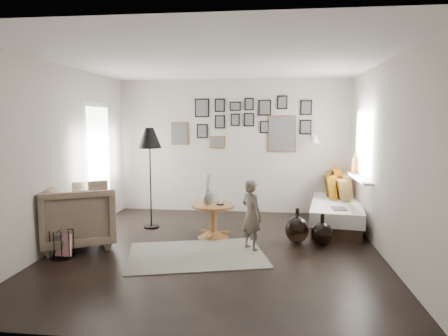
# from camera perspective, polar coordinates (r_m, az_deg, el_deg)

# --- Properties ---
(ground) EXTENTS (4.80, 4.80, 0.00)m
(ground) POSITION_cam_1_polar(r_m,az_deg,el_deg) (5.74, -1.09, -11.57)
(ground) COLOR black
(ground) RESTS_ON ground
(wall_back) EXTENTS (4.50, 0.00, 4.50)m
(wall_back) POSITION_cam_1_polar(r_m,az_deg,el_deg) (7.85, 1.24, 3.10)
(wall_back) COLOR #ABA396
(wall_back) RESTS_ON ground
(wall_front) EXTENTS (4.50, 0.00, 4.50)m
(wall_front) POSITION_cam_1_polar(r_m,az_deg,el_deg) (3.13, -7.07, -2.65)
(wall_front) COLOR #ABA396
(wall_front) RESTS_ON ground
(wall_left) EXTENTS (0.00, 4.80, 4.80)m
(wall_left) POSITION_cam_1_polar(r_m,az_deg,el_deg) (6.19, -22.26, 1.58)
(wall_left) COLOR #ABA396
(wall_left) RESTS_ON ground
(wall_right) EXTENTS (0.00, 4.80, 4.80)m
(wall_right) POSITION_cam_1_polar(r_m,az_deg,el_deg) (5.63, 22.22, 1.11)
(wall_right) COLOR #ABA396
(wall_right) RESTS_ON ground
(ceiling) EXTENTS (4.80, 4.80, 0.00)m
(ceiling) POSITION_cam_1_polar(r_m,az_deg,el_deg) (5.50, -1.16, 15.07)
(ceiling) COLOR white
(ceiling) RESTS_ON wall_back
(door_left) EXTENTS (0.00, 2.14, 2.14)m
(door_left) POSITION_cam_1_polar(r_m,az_deg,el_deg) (7.27, -17.52, 0.51)
(door_left) COLOR white
(door_left) RESTS_ON wall_left
(window_right) EXTENTS (0.15, 1.32, 1.30)m
(window_right) POSITION_cam_1_polar(r_m,az_deg,el_deg) (6.94, 18.54, -0.79)
(window_right) COLOR white
(window_right) RESTS_ON wall_right
(gallery_wall) EXTENTS (2.74, 0.03, 1.08)m
(gallery_wall) POSITION_cam_1_polar(r_m,az_deg,el_deg) (7.79, 3.35, 6.33)
(gallery_wall) COLOR brown
(gallery_wall) RESTS_ON wall_back
(wall_sconce) EXTENTS (0.18, 0.36, 0.16)m
(wall_sconce) POSITION_cam_1_polar(r_m,az_deg,el_deg) (7.58, 12.83, 4.03)
(wall_sconce) COLOR white
(wall_sconce) RESTS_ON wall_back
(rug) EXTENTS (2.07, 1.69, 0.01)m
(rug) POSITION_cam_1_polar(r_m,az_deg,el_deg) (5.53, -3.94, -12.25)
(rug) COLOR beige
(rug) RESTS_ON ground
(pedestal_table) EXTENTS (0.66, 0.66, 0.52)m
(pedestal_table) POSITION_cam_1_polar(r_m,az_deg,el_deg) (6.25, -1.57, -7.74)
(pedestal_table) COLOR brown
(pedestal_table) RESTS_ON ground
(vase) EXTENTS (0.19, 0.19, 0.47)m
(vase) POSITION_cam_1_polar(r_m,az_deg,el_deg) (6.19, -2.29, -3.89)
(vase) COLOR black
(vase) RESTS_ON pedestal_table
(candles) EXTENTS (0.11, 0.11, 0.24)m
(candles) POSITION_cam_1_polar(r_m,az_deg,el_deg) (6.15, -0.57, -4.20)
(candles) COLOR black
(candles) RESTS_ON pedestal_table
(daybed) EXTENTS (1.08, 1.98, 0.92)m
(daybed) POSITION_cam_1_polar(r_m,az_deg,el_deg) (7.21, 15.65, -5.60)
(daybed) COLOR black
(daybed) RESTS_ON ground
(magazine_on_daybed) EXTENTS (0.22, 0.29, 0.02)m
(magazine_on_daybed) POSITION_cam_1_polar(r_m,az_deg,el_deg) (6.55, 16.11, -5.58)
(magazine_on_daybed) COLOR black
(magazine_on_daybed) RESTS_ON daybed
(armchair) EXTENTS (1.34, 1.33, 0.91)m
(armchair) POSITION_cam_1_polar(r_m,az_deg,el_deg) (6.14, -20.13, -6.37)
(armchair) COLOR #72604D
(armchair) RESTS_ON ground
(armchair_cushion) EXTENTS (0.56, 0.56, 0.19)m
(armchair_cushion) POSITION_cam_1_polar(r_m,az_deg,el_deg) (6.17, -19.73, -6.03)
(armchair_cushion) COLOR silver
(armchair_cushion) RESTS_ON armchair
(floor_lamp) EXTENTS (0.39, 0.39, 1.69)m
(floor_lamp) POSITION_cam_1_polar(r_m,az_deg,el_deg) (6.74, -10.58, 3.71)
(floor_lamp) COLOR black
(floor_lamp) RESTS_ON ground
(magazine_basket) EXTENTS (0.34, 0.34, 0.38)m
(magazine_basket) POSITION_cam_1_polar(r_m,az_deg,el_deg) (5.79, -22.11, -9.96)
(magazine_basket) COLOR black
(magazine_basket) RESTS_ON ground
(demijohn_large) EXTENTS (0.35, 0.35, 0.52)m
(demijohn_large) POSITION_cam_1_polar(r_m,az_deg,el_deg) (6.08, 10.37, -8.63)
(demijohn_large) COLOR black
(demijohn_large) RESTS_ON ground
(demijohn_small) EXTENTS (0.31, 0.31, 0.48)m
(demijohn_small) POSITION_cam_1_polar(r_m,az_deg,el_deg) (6.00, 13.82, -9.14)
(demijohn_small) COLOR black
(demijohn_small) RESTS_ON ground
(child) EXTENTS (0.42, 0.43, 1.00)m
(child) POSITION_cam_1_polar(r_m,az_deg,el_deg) (5.62, 3.93, -6.70)
(child) COLOR #63584E
(child) RESTS_ON ground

